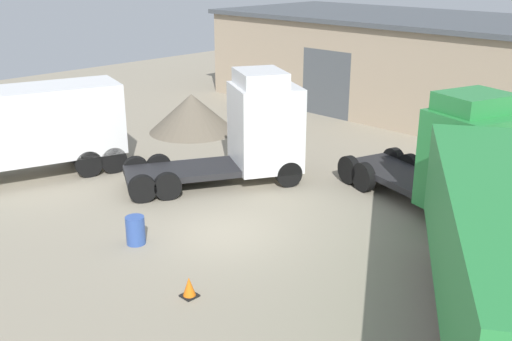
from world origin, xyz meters
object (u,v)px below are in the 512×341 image
object	(u,v)px
tractor_unit_white	(253,130)
container_trailer_green	(504,256)
gravel_pile	(192,113)
traffic_cone	(189,288)
tractor_unit_green	(459,161)
oil_drum	(135,230)
box_truck_teal	(20,129)

from	to	relation	value
tractor_unit_white	container_trailer_green	distance (m)	12.32
tractor_unit_white	container_trailer_green	world-z (taller)	tractor_unit_white
gravel_pile	traffic_cone	size ratio (longest dim) A/B	7.84
container_trailer_green	traffic_cone	world-z (taller)	container_trailer_green
tractor_unit_green	oil_drum	size ratio (longest dim) A/B	8.00
tractor_unit_green	gravel_pile	world-z (taller)	tractor_unit_green
tractor_unit_white	oil_drum	world-z (taller)	tractor_unit_white
tractor_unit_white	box_truck_teal	world-z (taller)	tractor_unit_white
tractor_unit_white	tractor_unit_green	bearing A→B (deg)	-45.53
tractor_unit_green	box_truck_teal	bearing A→B (deg)	-132.06
container_trailer_green	traffic_cone	size ratio (longest dim) A/B	17.81
tractor_unit_green	oil_drum	distance (m)	10.55
container_trailer_green	gravel_pile	bearing A→B (deg)	36.75
tractor_unit_green	gravel_pile	bearing A→B (deg)	-165.51
gravel_pile	oil_drum	bearing A→B (deg)	-47.38
tractor_unit_green	traffic_cone	world-z (taller)	tractor_unit_green
container_trailer_green	box_truck_teal	world-z (taller)	container_trailer_green
gravel_pile	oil_drum	distance (m)	12.57
traffic_cone	box_truck_teal	bearing A→B (deg)	174.73
tractor_unit_white	oil_drum	distance (m)	6.82
tractor_unit_white	traffic_cone	world-z (taller)	tractor_unit_white
traffic_cone	tractor_unit_white	bearing A→B (deg)	124.31
oil_drum	traffic_cone	distance (m)	3.61
box_truck_teal	oil_drum	distance (m)	8.13
tractor_unit_green	oil_drum	bearing A→B (deg)	-107.68
tractor_unit_white	tractor_unit_green	world-z (taller)	tractor_unit_green
container_trailer_green	tractor_unit_green	size ratio (longest dim) A/B	1.39
tractor_unit_white	oil_drum	xyz separation A→B (m)	(1.44, -6.47, -1.58)
gravel_pile	oil_drum	xyz separation A→B (m)	(8.50, -9.24, -0.51)
oil_drum	box_truck_teal	bearing A→B (deg)	178.06
container_trailer_green	gravel_pile	world-z (taller)	container_trailer_green
container_trailer_green	gravel_pile	size ratio (longest dim) A/B	2.27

